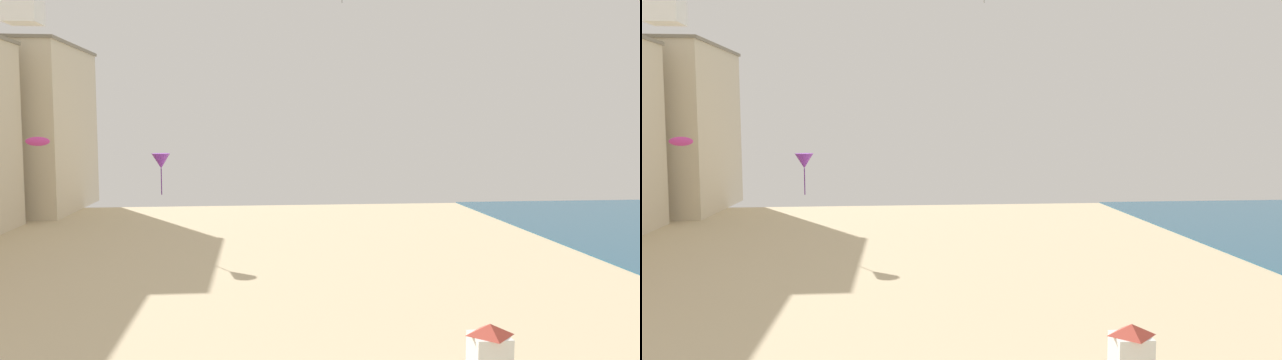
% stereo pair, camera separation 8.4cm
% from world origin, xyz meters
% --- Properties ---
extents(lifeguard_stand, '(1.10, 1.10, 2.55)m').
position_xyz_m(lifeguard_stand, '(7.87, 11.63, 1.84)').
color(lifeguard_stand, white).
rests_on(lifeguard_stand, ground).
extents(kite_magenta_parafoil, '(1.49, 0.41, 0.58)m').
position_xyz_m(kite_magenta_parafoil, '(-12.83, 34.88, 7.50)').
color(kite_magenta_parafoil, '#DB3D9E').
extents(kite_purple_delta, '(1.29, 1.29, 2.92)m').
position_xyz_m(kite_purple_delta, '(-5.81, 38.74, 5.99)').
color(kite_purple_delta, purple).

